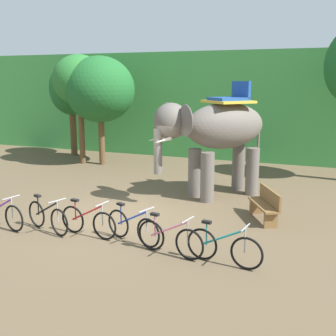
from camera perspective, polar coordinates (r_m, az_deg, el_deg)
name	(u,v)px	position (r m, az deg, el deg)	size (l,w,h in m)	color
ground_plane	(122,217)	(11.90, -6.44, -6.70)	(80.00, 80.00, 0.00)	brown
foliage_hedge	(225,103)	(22.91, 7.86, 8.90)	(36.00, 6.00, 5.16)	#3D8E42
tree_left	(71,89)	(21.46, -13.23, 10.56)	(2.18, 2.18, 4.70)	brown
tree_center	(79,81)	(19.30, -12.17, 11.72)	(2.40, 2.40, 4.94)	brown
tree_center_left	(100,90)	(18.89, -9.40, 10.66)	(3.10, 3.10, 4.87)	brown
elephant	(216,131)	(13.49, 6.70, 5.13)	(3.55, 3.79, 3.78)	#665E56
bike_purple	(2,214)	(11.69, -22.05, -5.91)	(1.68, 0.55, 0.92)	black
bike_black	(47,217)	(11.05, -16.35, -6.52)	(1.63, 0.70, 0.92)	black
bike_red	(88,221)	(10.48, -11.02, -7.26)	(1.70, 0.52, 0.92)	black
bike_blue	(133,227)	(9.97, -4.91, -8.11)	(1.64, 0.69, 0.92)	black
bike_pink	(170,238)	(9.24, 0.23, -9.73)	(1.68, 0.55, 0.92)	black
bike_teal	(224,247)	(8.87, 7.70, -10.82)	(1.70, 0.52, 0.92)	black
wooden_bench	(266,204)	(11.69, 13.37, -4.85)	(1.06, 1.52, 0.89)	brown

